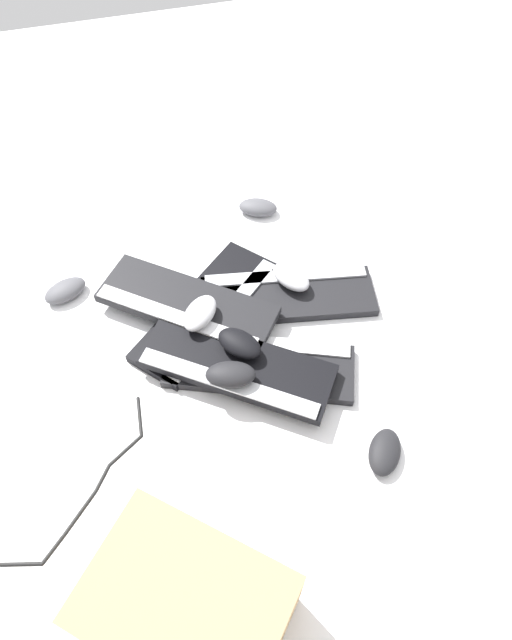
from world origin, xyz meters
TOP-DOWN VIEW (x-y plane):
  - ground_plane at (0.00, 0.00)m, footprint 3.20×3.20m
  - keyboard_0 at (0.16, -0.03)m, footprint 0.30×0.46m
  - keyboard_1 at (-0.02, 0.10)m, footprint 0.23×0.46m
  - keyboard_2 at (-0.03, -0.11)m, footprint 0.40×0.43m
  - keyboard_3 at (0.16, -0.09)m, footprint 0.38×0.44m
  - keyboard_4 at (-0.04, -0.16)m, footprint 0.39×0.44m
  - mouse_0 at (-0.05, 0.11)m, footprint 0.13×0.11m
  - mouse_1 at (0.02, -0.14)m, footprint 0.13×0.12m
  - mouse_2 at (0.20, -0.11)m, footprint 0.09×0.12m
  - mouse_3 at (0.13, -0.07)m, footprint 0.13×0.12m
  - mouse_4 at (-0.19, -0.45)m, footprint 0.10×0.13m
  - mouse_5 at (0.44, 0.16)m, footprint 0.13×0.12m
  - mouse_6 at (-0.35, 0.11)m, footprint 0.10×0.13m
  - cable_0 at (0.37, -0.50)m, footprint 0.31×0.44m
  - cardboard_box at (0.64, -0.29)m, footprint 0.39×0.39m

SIDE VIEW (x-z plane):
  - ground_plane at x=0.00m, z-range 0.00..0.00m
  - cable_0 at x=0.37m, z-range 0.00..0.01m
  - keyboard_0 at x=0.16m, z-range 0.00..0.03m
  - keyboard_1 at x=-0.02m, z-range 0.00..0.03m
  - keyboard_2 at x=-0.03m, z-range 0.00..0.03m
  - mouse_4 at x=-0.19m, z-range 0.00..0.04m
  - mouse_5 at x=0.44m, z-range 0.00..0.04m
  - mouse_6 at x=-0.35m, z-range 0.00..0.04m
  - keyboard_3 at x=0.16m, z-range 0.03..0.06m
  - keyboard_4 at x=-0.04m, z-range 0.03..0.06m
  - mouse_0 at x=-0.05m, z-range 0.03..0.07m
  - mouse_1 at x=0.02m, z-range 0.06..0.10m
  - mouse_2 at x=0.20m, z-range 0.06..0.10m
  - mouse_3 at x=0.13m, z-range 0.06..0.10m
  - cardboard_box at x=0.64m, z-range 0.00..0.19m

